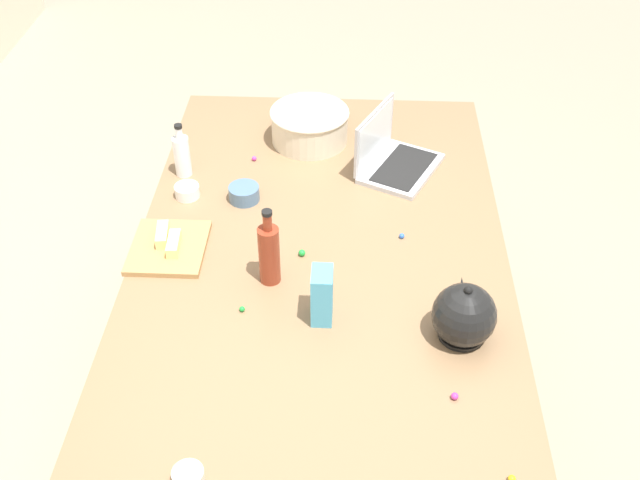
{
  "coord_description": "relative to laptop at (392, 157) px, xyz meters",
  "views": [
    {
      "loc": [
        -1.85,
        -0.09,
        2.47
      ],
      "look_at": [
        0.0,
        0.0,
        0.95
      ],
      "focal_mm": 42.79,
      "sensor_mm": 36.0,
      "label": 1
    }
  ],
  "objects": [
    {
      "name": "candy_6",
      "position": [
        -0.41,
        -0.02,
        -0.04
      ],
      "size": [
        0.02,
        0.02,
        0.02
      ],
      "primitive_type": "sphere",
      "color": "blue",
      "rests_on": "island_counter"
    },
    {
      "name": "candy_3",
      "position": [
        -1.3,
        -0.25,
        -0.04
      ],
      "size": [
        0.02,
        0.02,
        0.02
      ],
      "primitive_type": "sphere",
      "color": "yellow",
      "rests_on": "island_counter"
    },
    {
      "name": "ramekin_small",
      "position": [
        -0.22,
        0.51,
        -0.02
      ],
      "size": [
        0.11,
        0.11,
        0.05
      ],
      "primitive_type": "cylinder",
      "color": "slate",
      "rests_on": "island_counter"
    },
    {
      "name": "mixing_bowl_large",
      "position": [
        0.17,
        0.31,
        0.02
      ],
      "size": [
        0.3,
        0.3,
        0.13
      ],
      "color": "beige",
      "rests_on": "island_counter"
    },
    {
      "name": "bottle_vinegar",
      "position": [
        -0.07,
        0.75,
        0.04
      ],
      "size": [
        0.06,
        0.06,
        0.2
      ],
      "color": "white",
      "rests_on": "island_counter"
    },
    {
      "name": "ramekin_wide",
      "position": [
        -0.21,
        0.72,
        -0.03
      ],
      "size": [
        0.09,
        0.09,
        0.04
      ],
      "primitive_type": "cylinder",
      "color": "white",
      "rests_on": "island_counter"
    },
    {
      "name": "bottle_soy",
      "position": [
        -0.63,
        0.38,
        0.06
      ],
      "size": [
        0.06,
        0.06,
        0.26
      ],
      "color": "maroon",
      "rests_on": "island_counter"
    },
    {
      "name": "candy_1",
      "position": [
        0.13,
        0.06,
        -0.04
      ],
      "size": [
        0.02,
        0.02,
        0.02
      ],
      "primitive_type": "sphere",
      "color": "green",
      "rests_on": "island_counter"
    },
    {
      "name": "candy_bag",
      "position": [
        -0.78,
        0.22,
        0.04
      ],
      "size": [
        0.09,
        0.06,
        0.17
      ],
      "primitive_type": "cube",
      "color": "#4CA5CC",
      "rests_on": "island_counter"
    },
    {
      "name": "kettle",
      "position": [
        -0.83,
        -0.17,
        0.03
      ],
      "size": [
        0.21,
        0.18,
        0.2
      ],
      "color": "black",
      "rests_on": "island_counter"
    },
    {
      "name": "candy_4",
      "position": [
        -1.06,
        -0.14,
        -0.04
      ],
      "size": [
        0.02,
        0.02,
        0.02
      ],
      "primitive_type": "sphere",
      "color": "#CC3399",
      "rests_on": "island_counter"
    },
    {
      "name": "ramekin_medium",
      "position": [
        -1.33,
        0.51,
        -0.03
      ],
      "size": [
        0.08,
        0.08,
        0.04
      ],
      "primitive_type": "cylinder",
      "color": "beige",
      "rests_on": "island_counter"
    },
    {
      "name": "candy_5",
      "position": [
        -0.51,
        0.3,
        -0.04
      ],
      "size": [
        0.02,
        0.02,
        0.02
      ],
      "primitive_type": "sphere",
      "color": "green",
      "rests_on": "island_counter"
    },
    {
      "name": "butter_stick_left",
      "position": [
        -0.51,
        0.7,
        -0.01
      ],
      "size": [
        0.11,
        0.04,
        0.04
      ],
      "primitive_type": "cube",
      "rotation": [
        0.0,
        0.0,
        0.07
      ],
      "color": "#F4E58C",
      "rests_on": "cutting_board"
    },
    {
      "name": "candy_0",
      "position": [
        0.02,
        0.51,
        -0.04
      ],
      "size": [
        0.02,
        0.02,
        0.02
      ],
      "primitive_type": "sphere",
      "color": "#CC3399",
      "rests_on": "island_counter"
    },
    {
      "name": "island_counter",
      "position": [
        -0.49,
        0.24,
        -0.5
      ],
      "size": [
        1.99,
        1.19,
        0.9
      ],
      "color": "olive",
      "rests_on": "ground"
    },
    {
      "name": "laptop",
      "position": [
        0.0,
        0.0,
        0.0
      ],
      "size": [
        0.37,
        0.34,
        0.22
      ],
      "color": "#B7B7BC",
      "rests_on": "island_counter"
    },
    {
      "name": "cutting_board",
      "position": [
        -0.5,
        0.72,
        -0.04
      ],
      "size": [
        0.27,
        0.24,
        0.02
      ],
      "primitive_type": "cube",
      "color": "#AD7F4C",
      "rests_on": "island_counter"
    },
    {
      "name": "butter_stick_right",
      "position": [
        -0.47,
        0.75,
        -0.01
      ],
      "size": [
        0.11,
        0.05,
        0.04
      ],
      "primitive_type": "cube",
      "rotation": [
        0.0,
        0.0,
        0.13
      ],
      "color": "#F4E58C",
      "rests_on": "cutting_board"
    },
    {
      "name": "candy_2",
      "position": [
        -0.77,
        0.45,
        -0.04
      ],
      "size": [
        0.02,
        0.02,
        0.02
      ],
      "primitive_type": "sphere",
      "color": "green",
      "rests_on": "island_counter"
    },
    {
      "name": "ground_plane",
      "position": [
        -0.49,
        0.24,
        -0.95
      ],
      "size": [
        12.0,
        12.0,
        0.0
      ],
      "primitive_type": "plane",
      "color": "gray"
    }
  ]
}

